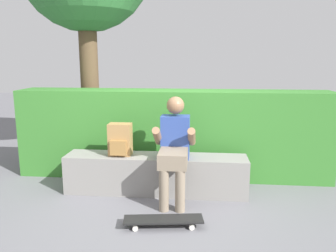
{
  "coord_description": "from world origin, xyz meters",
  "views": [
    {
      "loc": [
        0.55,
        -3.62,
        1.68
      ],
      "look_at": [
        0.14,
        0.58,
        0.83
      ],
      "focal_mm": 36.39,
      "sensor_mm": 36.0,
      "label": 1
    }
  ],
  "objects_px": {
    "skateboard_near_person": "(163,220)",
    "backpack_on_bench": "(120,140)",
    "person_skater": "(174,145)",
    "bench_main": "(156,174)"
  },
  "relations": [
    {
      "from": "skateboard_near_person",
      "to": "backpack_on_bench",
      "type": "distance_m",
      "value": 1.24
    },
    {
      "from": "bench_main",
      "to": "person_skater",
      "type": "bearing_deg",
      "value": -40.19
    },
    {
      "from": "person_skater",
      "to": "skateboard_near_person",
      "type": "relative_size",
      "value": 1.5
    },
    {
      "from": "person_skater",
      "to": "skateboard_near_person",
      "type": "height_order",
      "value": "person_skater"
    },
    {
      "from": "backpack_on_bench",
      "to": "skateboard_near_person",
      "type": "bearing_deg",
      "value": -54.08
    },
    {
      "from": "bench_main",
      "to": "skateboard_near_person",
      "type": "distance_m",
      "value": 0.93
    },
    {
      "from": "skateboard_near_person",
      "to": "backpack_on_bench",
      "type": "bearing_deg",
      "value": 125.92
    },
    {
      "from": "person_skater",
      "to": "bench_main",
      "type": "bearing_deg",
      "value": 139.81
    },
    {
      "from": "bench_main",
      "to": "backpack_on_bench",
      "type": "height_order",
      "value": "backpack_on_bench"
    },
    {
      "from": "skateboard_near_person",
      "to": "backpack_on_bench",
      "type": "relative_size",
      "value": 2.05
    }
  ]
}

